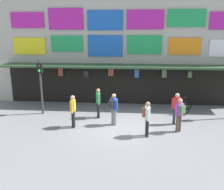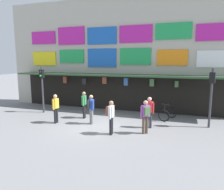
{
  "view_description": "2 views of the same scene",
  "coord_description": "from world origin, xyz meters",
  "px_view_note": "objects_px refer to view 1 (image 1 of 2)",
  "views": [
    {
      "loc": [
        0.47,
        -12.1,
        4.97
      ],
      "look_at": [
        -0.52,
        0.33,
        1.56
      ],
      "focal_mm": 40.37,
      "sensor_mm": 36.0,
      "label": 1
    },
    {
      "loc": [
        4.48,
        -10.62,
        3.59
      ],
      "look_at": [
        0.56,
        0.98,
        1.6
      ],
      "focal_mm": 34.11,
      "sensor_mm": 36.0,
      "label": 2
    }
  ],
  "objects_px": {
    "traffic_light_near": "(40,78)",
    "pedestrian_in_yellow": "(114,107)",
    "pedestrian_in_red": "(73,110)",
    "pedestrian_in_green": "(98,101)",
    "pedestrian_in_blue": "(177,107)",
    "pedestrian_in_black": "(147,116)",
    "bicycle_parked": "(185,106)",
    "pedestrian_in_white": "(180,113)"
  },
  "relations": [
    {
      "from": "pedestrian_in_yellow",
      "to": "pedestrian_in_blue",
      "type": "height_order",
      "value": "same"
    },
    {
      "from": "traffic_light_near",
      "to": "pedestrian_in_red",
      "type": "distance_m",
      "value": 3.2
    },
    {
      "from": "bicycle_parked",
      "to": "pedestrian_in_green",
      "type": "relative_size",
      "value": 0.8
    },
    {
      "from": "pedestrian_in_red",
      "to": "traffic_light_near",
      "type": "bearing_deg",
      "value": 139.95
    },
    {
      "from": "pedestrian_in_yellow",
      "to": "pedestrian_in_red",
      "type": "xyz_separation_m",
      "value": [
        -2.0,
        -0.47,
        -0.04
      ]
    },
    {
      "from": "bicycle_parked",
      "to": "pedestrian_in_yellow",
      "type": "height_order",
      "value": "pedestrian_in_yellow"
    },
    {
      "from": "pedestrian_in_blue",
      "to": "pedestrian_in_green",
      "type": "bearing_deg",
      "value": 171.09
    },
    {
      "from": "pedestrian_in_yellow",
      "to": "pedestrian_in_black",
      "type": "bearing_deg",
      "value": -37.95
    },
    {
      "from": "traffic_light_near",
      "to": "pedestrian_in_black",
      "type": "height_order",
      "value": "traffic_light_near"
    },
    {
      "from": "bicycle_parked",
      "to": "pedestrian_in_yellow",
      "type": "distance_m",
      "value": 4.75
    },
    {
      "from": "pedestrian_in_green",
      "to": "pedestrian_in_yellow",
      "type": "height_order",
      "value": "same"
    },
    {
      "from": "bicycle_parked",
      "to": "pedestrian_in_yellow",
      "type": "bearing_deg",
      "value": -150.06
    },
    {
      "from": "pedestrian_in_yellow",
      "to": "pedestrian_in_white",
      "type": "bearing_deg",
      "value": -11.38
    },
    {
      "from": "pedestrian_in_yellow",
      "to": "pedestrian_in_red",
      "type": "distance_m",
      "value": 2.06
    },
    {
      "from": "pedestrian_in_green",
      "to": "pedestrian_in_red",
      "type": "relative_size",
      "value": 1.0
    },
    {
      "from": "pedestrian_in_yellow",
      "to": "pedestrian_in_white",
      "type": "xyz_separation_m",
      "value": [
        3.22,
        -0.65,
        0.0
      ]
    },
    {
      "from": "pedestrian_in_white",
      "to": "bicycle_parked",
      "type": "bearing_deg",
      "value": 74.02
    },
    {
      "from": "traffic_light_near",
      "to": "pedestrian_in_green",
      "type": "height_order",
      "value": "traffic_light_near"
    },
    {
      "from": "pedestrian_in_blue",
      "to": "pedestrian_in_white",
      "type": "height_order",
      "value": "same"
    },
    {
      "from": "pedestrian_in_white",
      "to": "pedestrian_in_red",
      "type": "relative_size",
      "value": 1.0
    },
    {
      "from": "pedestrian_in_red",
      "to": "pedestrian_in_yellow",
      "type": "bearing_deg",
      "value": 13.17
    },
    {
      "from": "pedestrian_in_blue",
      "to": "pedestrian_in_red",
      "type": "height_order",
      "value": "same"
    },
    {
      "from": "traffic_light_near",
      "to": "pedestrian_in_yellow",
      "type": "distance_m",
      "value": 4.66
    },
    {
      "from": "pedestrian_in_yellow",
      "to": "pedestrian_in_red",
      "type": "height_order",
      "value": "same"
    },
    {
      "from": "traffic_light_near",
      "to": "bicycle_parked",
      "type": "height_order",
      "value": "traffic_light_near"
    },
    {
      "from": "pedestrian_in_black",
      "to": "pedestrian_in_yellow",
      "type": "bearing_deg",
      "value": 142.05
    },
    {
      "from": "pedestrian_in_black",
      "to": "pedestrian_in_white",
      "type": "bearing_deg",
      "value": 21.34
    },
    {
      "from": "traffic_light_near",
      "to": "pedestrian_in_white",
      "type": "distance_m",
      "value": 7.87
    },
    {
      "from": "pedestrian_in_red",
      "to": "pedestrian_in_green",
      "type": "bearing_deg",
      "value": 54.07
    },
    {
      "from": "pedestrian_in_green",
      "to": "pedestrian_in_red",
      "type": "height_order",
      "value": "same"
    },
    {
      "from": "traffic_light_near",
      "to": "bicycle_parked",
      "type": "relative_size",
      "value": 2.39
    },
    {
      "from": "pedestrian_in_yellow",
      "to": "pedestrian_in_red",
      "type": "relative_size",
      "value": 1.0
    },
    {
      "from": "pedestrian_in_blue",
      "to": "pedestrian_in_black",
      "type": "bearing_deg",
      "value": -134.55
    },
    {
      "from": "pedestrian_in_green",
      "to": "pedestrian_in_yellow",
      "type": "relative_size",
      "value": 1.0
    },
    {
      "from": "pedestrian_in_yellow",
      "to": "pedestrian_in_red",
      "type": "bearing_deg",
      "value": -166.83
    },
    {
      "from": "pedestrian_in_green",
      "to": "pedestrian_in_blue",
      "type": "distance_m",
      "value": 4.22
    },
    {
      "from": "pedestrian_in_green",
      "to": "pedestrian_in_red",
      "type": "xyz_separation_m",
      "value": [
        -1.08,
        -1.49,
        0.0
      ]
    },
    {
      "from": "pedestrian_in_green",
      "to": "traffic_light_near",
      "type": "bearing_deg",
      "value": 172.82
    },
    {
      "from": "pedestrian_in_blue",
      "to": "pedestrian_in_yellow",
      "type": "bearing_deg",
      "value": -173.53
    },
    {
      "from": "pedestrian_in_red",
      "to": "bicycle_parked",
      "type": "bearing_deg",
      "value": 24.86
    },
    {
      "from": "bicycle_parked",
      "to": "pedestrian_in_green",
      "type": "height_order",
      "value": "pedestrian_in_green"
    },
    {
      "from": "bicycle_parked",
      "to": "pedestrian_in_yellow",
      "type": "xyz_separation_m",
      "value": [
        -4.08,
        -2.35,
        0.59
      ]
    }
  ]
}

